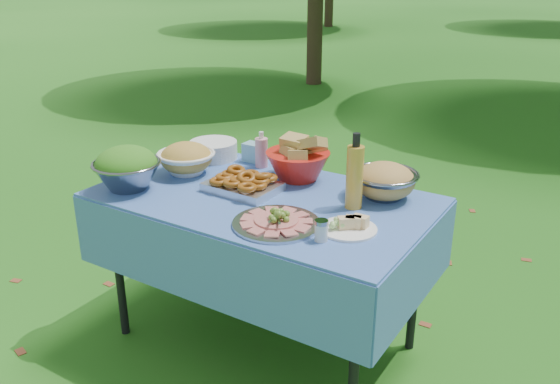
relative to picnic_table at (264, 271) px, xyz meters
The scene contains 14 objects.
ground 0.38m from the picnic_table, ahead, with size 80.00×80.00×0.00m, color #0D3D0B.
picnic_table is the anchor object (origin of this frame).
salad_bowl 0.79m from the picnic_table, 156.12° to the right, with size 0.30×0.30×0.20m, color gray, non-canonical shape.
pasta_bowl_white 0.66m from the picnic_table, behind, with size 0.27×0.27×0.15m, color white, non-canonical shape.
plate_stack 0.73m from the picnic_table, 149.76° to the left, with size 0.25×0.25×0.09m, color white.
wipes_box 0.64m from the picnic_table, 129.24° to the left, with size 0.10×0.08×0.10m, color #7DBDCF.
sanitizer_bottle 0.61m from the picnic_table, 124.79° to the left, with size 0.06×0.06×0.18m, color pink.
bread_bowl 0.55m from the picnic_table, 86.00° to the left, with size 0.30×0.30×0.20m, color red, non-canonical shape.
pasta_bowl_steel 0.70m from the picnic_table, 31.19° to the left, with size 0.29×0.29×0.16m, color gray, non-canonical shape.
fried_tray 0.43m from the picnic_table, behind, with size 0.32×0.22×0.07m, color silver.
charcuterie_platter 0.52m from the picnic_table, 46.37° to the right, with size 0.35×0.35×0.08m, color #A6A7AD.
oil_bottle 0.68m from the picnic_table, 14.00° to the left, with size 0.07×0.07×0.32m, color gold.
cheese_plate 0.64m from the picnic_table, 13.57° to the right, with size 0.22×0.22×0.06m, color white.
shaker 0.65m from the picnic_table, 30.23° to the right, with size 0.05×0.05×0.08m, color silver.
Camera 1 is at (1.35, -2.00, 1.76)m, focal length 38.00 mm.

